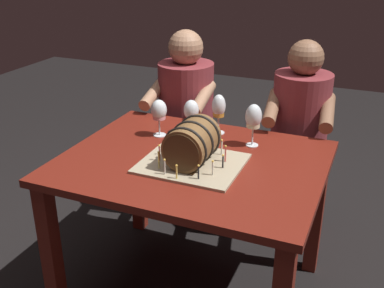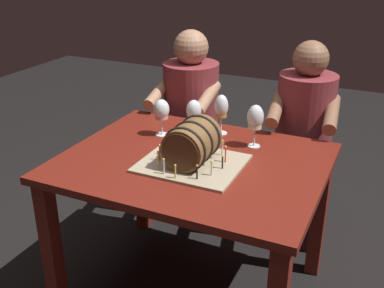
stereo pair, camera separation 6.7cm
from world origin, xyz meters
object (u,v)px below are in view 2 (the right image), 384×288
at_px(barrel_cake, 192,146).
at_px(person_seated_right, 301,154).
at_px(person_seated_left, 191,133).
at_px(wine_glass_white, 255,119).
at_px(wine_glass_amber, 221,108).
at_px(dining_table, 193,182).
at_px(wine_glass_red, 194,112).
at_px(wine_glass_rose, 161,111).

distance_m(barrel_cake, person_seated_right, 0.89).
relative_size(person_seated_left, person_seated_right, 1.00).
distance_m(wine_glass_white, wine_glass_amber, 0.23).
relative_size(dining_table, person_seated_right, 0.99).
distance_m(wine_glass_red, person_seated_left, 0.58).
xyz_separation_m(wine_glass_rose, person_seated_left, (-0.08, 0.52, -0.32)).
height_order(barrel_cake, person_seated_left, person_seated_left).
relative_size(wine_glass_amber, person_seated_right, 0.17).
xyz_separation_m(barrel_cake, wine_glass_red, (-0.15, 0.33, 0.03)).
relative_size(dining_table, wine_glass_amber, 5.67).
distance_m(wine_glass_rose, wine_glass_white, 0.47).
bearing_deg(person_seated_right, person_seated_left, 179.98).
height_order(wine_glass_white, person_seated_left, person_seated_left).
height_order(wine_glass_amber, wine_glass_red, wine_glass_amber).
bearing_deg(wine_glass_red, wine_glass_amber, 25.65).
distance_m(dining_table, person_seated_left, 0.80).
height_order(barrel_cake, wine_glass_white, wine_glass_white).
xyz_separation_m(barrel_cake, wine_glass_rose, (-0.28, 0.25, 0.04)).
relative_size(wine_glass_white, wine_glass_red, 1.17).
height_order(dining_table, wine_glass_white, wine_glass_white).
distance_m(wine_glass_rose, wine_glass_amber, 0.30).
xyz_separation_m(barrel_cake, person_seated_left, (-0.37, 0.77, -0.29)).
bearing_deg(dining_table, person_seated_right, 64.19).
bearing_deg(person_seated_left, wine_glass_amber, -47.84).
bearing_deg(wine_glass_red, barrel_cake, -66.53).
xyz_separation_m(wine_glass_amber, person_seated_right, (0.35, 0.38, -0.35)).
distance_m(dining_table, barrel_cake, 0.21).
bearing_deg(wine_glass_rose, person_seated_left, 98.98).
bearing_deg(person_seated_left, barrel_cake, -64.61).
distance_m(barrel_cake, wine_glass_white, 0.36).
bearing_deg(barrel_cake, wine_glass_amber, 93.40).
bearing_deg(dining_table, wine_glass_rose, 143.62).
bearing_deg(wine_glass_red, person_seated_right, 42.73).
relative_size(barrel_cake, wine_glass_white, 2.09).
relative_size(barrel_cake, person_seated_right, 0.37).
xyz_separation_m(dining_table, person_seated_left, (-0.35, 0.72, -0.08)).
bearing_deg(barrel_cake, person_seated_right, 66.97).
bearing_deg(wine_glass_amber, person_seated_right, 47.13).
bearing_deg(wine_glass_rose, wine_glass_white, 7.25).
relative_size(wine_glass_amber, person_seated_left, 0.17).
height_order(dining_table, person_seated_right, person_seated_right).
bearing_deg(wine_glass_rose, wine_glass_red, 32.05).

